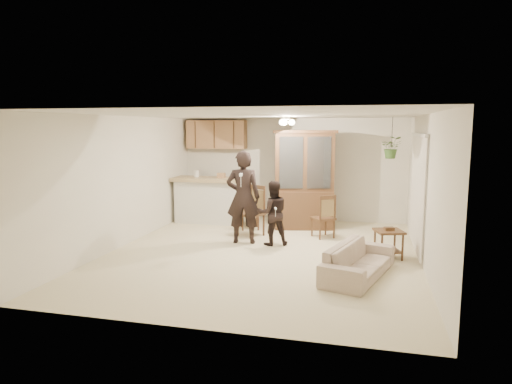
% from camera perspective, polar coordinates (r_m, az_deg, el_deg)
% --- Properties ---
extents(floor, '(6.50, 6.50, 0.00)m').
position_cam_1_polar(floor, '(8.40, 0.82, -7.67)').
color(floor, beige).
rests_on(floor, ground).
extents(ceiling, '(5.50, 6.50, 0.02)m').
position_cam_1_polar(ceiling, '(8.09, 0.85, 9.63)').
color(ceiling, silver).
rests_on(ceiling, wall_back).
extents(wall_back, '(5.50, 0.02, 2.50)m').
position_cam_1_polar(wall_back, '(11.32, 4.55, 2.85)').
color(wall_back, beige).
rests_on(wall_back, ground).
extents(wall_front, '(5.50, 0.02, 2.50)m').
position_cam_1_polar(wall_front, '(5.08, -7.48, -3.75)').
color(wall_front, beige).
rests_on(wall_front, ground).
extents(wall_left, '(0.02, 6.50, 2.50)m').
position_cam_1_polar(wall_left, '(9.17, -16.16, 1.30)').
color(wall_left, beige).
rests_on(wall_left, ground).
extents(wall_right, '(0.02, 6.50, 2.50)m').
position_cam_1_polar(wall_right, '(8.00, 20.40, 0.16)').
color(wall_right, beige).
rests_on(wall_right, ground).
extents(breakfast_bar, '(1.60, 0.55, 1.00)m').
position_cam_1_polar(breakfast_bar, '(11.01, -5.81, -1.25)').
color(breakfast_bar, silver).
rests_on(breakfast_bar, floor).
extents(bar_top, '(1.75, 0.70, 0.08)m').
position_cam_1_polar(bar_top, '(10.94, -5.85, 1.59)').
color(bar_top, tan).
rests_on(bar_top, breakfast_bar).
extents(upper_cabinets, '(1.50, 0.34, 0.70)m').
position_cam_1_polar(upper_cabinets, '(11.56, -4.95, 7.17)').
color(upper_cabinets, olive).
rests_on(upper_cabinets, wall_back).
extents(vertical_blinds, '(0.06, 2.30, 2.10)m').
position_cam_1_polar(vertical_blinds, '(8.90, 19.46, -0.01)').
color(vertical_blinds, beige).
rests_on(vertical_blinds, wall_right).
extents(ceiling_fixture, '(0.36, 0.36, 0.20)m').
position_cam_1_polar(ceiling_fixture, '(9.22, 3.78, 8.81)').
color(ceiling_fixture, '#FFEABF').
rests_on(ceiling_fixture, ceiling).
extents(hanging_plant, '(0.43, 0.37, 0.48)m').
position_cam_1_polar(hanging_plant, '(10.30, 16.58, 5.36)').
color(hanging_plant, '#2F5A24').
rests_on(hanging_plant, ceiling).
extents(plant_cord, '(0.01, 0.01, 0.65)m').
position_cam_1_polar(plant_cord, '(10.29, 16.66, 7.16)').
color(plant_cord, black).
rests_on(plant_cord, ceiling).
extents(sofa, '(1.24, 2.01, 0.73)m').
position_cam_1_polar(sofa, '(7.22, 12.71, -7.51)').
color(sofa, beige).
rests_on(sofa, floor).
extents(adult, '(0.72, 0.54, 1.80)m').
position_cam_1_polar(adult, '(8.98, -1.61, -0.76)').
color(adult, black).
rests_on(adult, floor).
extents(child, '(0.80, 0.72, 1.35)m').
position_cam_1_polar(child, '(8.86, 2.09, -2.37)').
color(child, black).
rests_on(child, floor).
extents(china_hutch, '(1.49, 0.83, 2.22)m').
position_cam_1_polar(china_hutch, '(10.31, 6.02, 1.44)').
color(china_hutch, '#3D2116').
rests_on(china_hutch, floor).
extents(side_table, '(0.58, 0.58, 0.56)m').
position_cam_1_polar(side_table, '(8.37, 16.22, -6.22)').
color(side_table, '#3D2116').
rests_on(side_table, floor).
extents(chair_bar, '(0.54, 0.54, 0.95)m').
position_cam_1_polar(chair_bar, '(10.32, -0.78, -3.16)').
color(chair_bar, '#3D2116').
rests_on(chair_bar, floor).
extents(chair_hutch_left, '(0.65, 0.65, 1.06)m').
position_cam_1_polar(chair_hutch_left, '(9.67, -0.66, -3.73)').
color(chair_hutch_left, '#3D2116').
rests_on(chair_hutch_left, floor).
extents(chair_hutch_right, '(0.56, 0.56, 0.91)m').
position_cam_1_polar(chair_hutch_right, '(9.64, 8.37, -4.13)').
color(chair_hutch_right, '#3D2116').
rests_on(chair_hutch_right, floor).
extents(controller_adult, '(0.08, 0.17, 0.05)m').
position_cam_1_polar(controller_adult, '(8.50, -1.91, 2.17)').
color(controller_adult, white).
rests_on(controller_adult, adult).
extents(controller_child, '(0.07, 0.11, 0.03)m').
position_cam_1_polar(controller_child, '(8.56, 2.45, -2.08)').
color(controller_child, white).
rests_on(controller_child, child).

